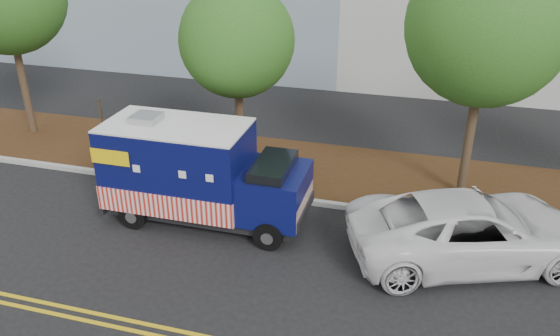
# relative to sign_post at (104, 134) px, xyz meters

# --- Properties ---
(ground) EXTENTS (120.00, 120.00, 0.00)m
(ground) POSITION_rel_sign_post_xyz_m (3.77, -1.96, -1.20)
(ground) COLOR black
(ground) RESTS_ON ground
(curb) EXTENTS (120.00, 0.18, 0.15)m
(curb) POSITION_rel_sign_post_xyz_m (3.77, -0.56, -1.12)
(curb) COLOR #9E9E99
(curb) RESTS_ON ground
(mulch_strip) EXTENTS (120.00, 4.00, 0.15)m
(mulch_strip) POSITION_rel_sign_post_xyz_m (3.77, 1.54, -1.12)
(mulch_strip) COLOR black
(mulch_strip) RESTS_ON ground
(centerline_near) EXTENTS (120.00, 0.10, 0.01)m
(centerline_near) POSITION_rel_sign_post_xyz_m (3.77, -6.41, -1.19)
(centerline_near) COLOR gold
(centerline_near) RESTS_ON ground
(centerline_far) EXTENTS (120.00, 0.10, 0.01)m
(centerline_far) POSITION_rel_sign_post_xyz_m (3.77, -6.66, -1.19)
(centerline_far) COLOR gold
(centerline_far) RESTS_ON ground
(tree_b) EXTENTS (3.46, 3.46, 5.96)m
(tree_b) POSITION_rel_sign_post_xyz_m (4.24, 1.15, 3.01)
(tree_b) COLOR #38281C
(tree_b) RESTS_ON ground
(tree_c) EXTENTS (4.23, 4.23, 7.17)m
(tree_c) POSITION_rel_sign_post_xyz_m (11.17, 1.04, 3.84)
(tree_c) COLOR #38281C
(tree_c) RESTS_ON ground
(sign_post) EXTENTS (0.06, 0.06, 2.40)m
(sign_post) POSITION_rel_sign_post_xyz_m (0.00, 0.00, 0.00)
(sign_post) COLOR #473828
(sign_post) RESTS_ON ground
(food_truck) EXTENTS (5.58, 2.18, 2.93)m
(food_truck) POSITION_rel_sign_post_xyz_m (4.17, -2.16, 0.13)
(food_truck) COLOR black
(food_truck) RESTS_ON ground
(white_car) EXTENTS (6.50, 4.66, 1.64)m
(white_car) POSITION_rel_sign_post_xyz_m (11.29, -2.09, -0.38)
(white_car) COLOR silver
(white_car) RESTS_ON ground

